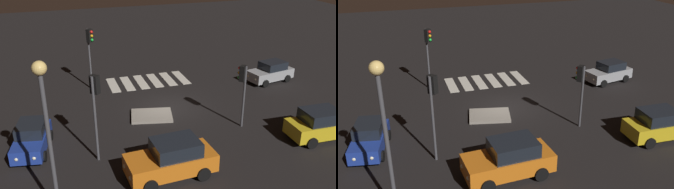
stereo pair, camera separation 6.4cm
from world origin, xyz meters
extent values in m
plane|color=black|center=(0.00, 0.00, 0.00)|extent=(80.00, 80.00, 0.00)
cube|color=gray|center=(1.46, 1.02, 0.09)|extent=(3.04, 2.53, 0.18)
cube|color=#1E389E|center=(8.89, 3.12, 0.64)|extent=(2.21, 3.92, 0.76)
cube|color=black|center=(8.85, 2.90, 1.33)|extent=(1.75, 2.12, 0.61)
cylinder|color=black|center=(8.32, 4.38, 0.30)|extent=(0.32, 0.62, 0.60)
cylinder|color=black|center=(9.86, 4.11, 0.30)|extent=(0.32, 0.62, 0.60)
cylinder|color=black|center=(7.93, 2.12, 0.30)|extent=(0.32, 0.62, 0.60)
cylinder|color=black|center=(9.46, 1.85, 0.30)|extent=(0.32, 0.62, 0.60)
sphere|color=#F2EABF|center=(8.78, 4.98, 0.64)|extent=(0.20, 0.20, 0.20)
sphere|color=#F2EABF|center=(9.64, 4.83, 0.64)|extent=(0.20, 0.20, 0.20)
cube|color=orange|center=(2.34, 7.69, 0.76)|extent=(4.53, 2.16, 0.91)
cube|color=black|center=(2.07, 7.67, 1.58)|extent=(2.37, 1.86, 0.73)
cylinder|color=black|center=(3.65, 8.70, 0.36)|extent=(0.73, 0.30, 0.71)
cylinder|color=black|center=(3.76, 6.84, 0.36)|extent=(0.73, 0.30, 0.71)
cylinder|color=black|center=(0.91, 8.53, 0.36)|extent=(0.73, 0.30, 0.71)
cylinder|color=black|center=(1.03, 6.68, 0.36)|extent=(0.73, 0.30, 0.71)
sphere|color=#F2EABF|center=(4.47, 8.34, 0.76)|extent=(0.24, 0.24, 0.24)
sphere|color=#F2EABF|center=(4.53, 7.30, 0.76)|extent=(0.24, 0.24, 0.24)
cube|color=gold|center=(-7.38, 6.77, 0.72)|extent=(4.22, 1.91, 0.85)
cube|color=black|center=(-7.13, 6.77, 1.49)|extent=(2.18, 1.69, 0.69)
cylinder|color=black|center=(-8.70, 5.94, 0.34)|extent=(0.68, 0.26, 0.67)
cylinder|color=black|center=(-6.12, 5.86, 0.34)|extent=(0.68, 0.26, 0.67)
cylinder|color=black|center=(-6.06, 7.61, 0.34)|extent=(0.68, 0.26, 0.67)
cube|color=#9EA0A5|center=(-9.48, -2.33, 0.65)|extent=(4.02, 2.32, 0.77)
cube|color=black|center=(-9.71, -2.37, 1.35)|extent=(2.18, 1.82, 0.63)
cylinder|color=black|center=(-8.48, -1.32, 0.30)|extent=(0.64, 0.33, 0.61)
cylinder|color=black|center=(-8.18, -2.88, 0.30)|extent=(0.64, 0.33, 0.61)
cylinder|color=black|center=(-10.78, -1.77, 0.30)|extent=(0.64, 0.33, 0.61)
cylinder|color=black|center=(-10.48, -3.33, 0.30)|extent=(0.64, 0.33, 0.61)
sphere|color=#F2EABF|center=(-7.75, -1.53, 0.65)|extent=(0.20, 0.20, 0.20)
sphere|color=#F2EABF|center=(-7.58, -2.41, 0.65)|extent=(0.20, 0.20, 0.20)
cylinder|color=#47474C|center=(5.56, 5.12, 2.38)|extent=(0.14, 0.14, 4.76)
cube|color=black|center=(5.43, 5.00, 4.28)|extent=(0.53, 0.54, 0.96)
sphere|color=red|center=(5.29, 4.87, 4.58)|extent=(0.22, 0.22, 0.22)
sphere|color=orange|center=(5.29, 4.87, 4.28)|extent=(0.22, 0.22, 0.22)
sphere|color=green|center=(5.29, 4.87, 3.98)|extent=(0.22, 0.22, 0.22)
cylinder|color=#47474C|center=(-3.57, 4.02, 1.99)|extent=(0.14, 0.14, 3.97)
cube|color=black|center=(-3.45, 3.88, 3.49)|extent=(0.54, 0.53, 0.96)
sphere|color=red|center=(-3.32, 3.73, 3.79)|extent=(0.22, 0.22, 0.22)
sphere|color=orange|center=(-3.32, 3.73, 3.49)|extent=(0.22, 0.22, 0.22)
sphere|color=green|center=(-3.32, 3.73, 3.19)|extent=(0.22, 0.22, 0.22)
cylinder|color=#47474C|center=(4.58, -5.10, 2.38)|extent=(0.14, 0.14, 4.76)
cube|color=black|center=(4.46, -4.97, 4.28)|extent=(0.54, 0.53, 0.96)
sphere|color=red|center=(4.33, -4.82, 4.58)|extent=(0.22, 0.22, 0.22)
sphere|color=orange|center=(4.33, -4.82, 4.28)|extent=(0.22, 0.22, 0.22)
sphere|color=green|center=(4.33, -4.82, 3.98)|extent=(0.22, 0.22, 0.22)
cylinder|color=#47474C|center=(7.79, 8.94, 3.25)|extent=(0.18, 0.18, 6.50)
sphere|color=#F9D172|center=(7.79, 8.94, 6.68)|extent=(0.56, 0.56, 0.56)
cube|color=silver|center=(-2.88, -5.38, 0.01)|extent=(0.70, 3.20, 0.02)
cube|color=silver|center=(-1.73, -5.38, 0.01)|extent=(0.70, 3.20, 0.02)
cube|color=silver|center=(-0.58, -5.38, 0.01)|extent=(0.70, 3.20, 0.02)
cube|color=silver|center=(0.57, -5.38, 0.01)|extent=(0.70, 3.20, 0.02)
cube|color=silver|center=(1.72, -5.38, 0.01)|extent=(0.70, 3.20, 0.02)
cube|color=silver|center=(2.88, -5.38, 0.01)|extent=(0.70, 3.20, 0.02)
camera|label=1|loc=(7.31, 22.71, 11.16)|focal=40.40mm
camera|label=2|loc=(7.25, 22.73, 11.16)|focal=40.40mm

